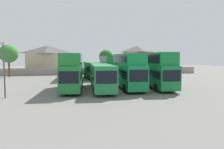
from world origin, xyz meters
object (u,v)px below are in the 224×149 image
at_px(bus_3, 128,69).
at_px(house_terrace_left, 48,59).
at_px(bus_7, 109,66).
at_px(house_terrace_centre, 137,59).
at_px(bus_1, 72,70).
at_px(bus_4, 157,68).
at_px(tree_behind_wall, 9,54).
at_px(lamp_post_lot_edge, 4,66).
at_px(bus_6, 92,69).
at_px(bus_2, 102,75).
at_px(bus_5, 75,65).
at_px(tree_left_of_lot, 106,57).
at_px(bus_8, 132,69).

distance_m(bus_3, house_terrace_left, 35.27).
height_order(bus_7, house_terrace_centre, house_terrace_centre).
relative_size(bus_1, bus_4, 0.97).
bearing_deg(bus_1, tree_behind_wall, -143.49).
bearing_deg(house_terrace_centre, bus_1, -120.90).
bearing_deg(lamp_post_lot_edge, bus_6, 59.87).
bearing_deg(bus_1, bus_2, 88.12).
bearing_deg(bus_1, bus_5, -177.94).
bearing_deg(bus_5, tree_left_of_lot, 147.02).
bearing_deg(bus_8, house_terrace_centre, 158.42).
distance_m(bus_6, tree_left_of_lot, 13.91).
height_order(bus_2, house_terrace_centre, house_terrace_centre).
xyz_separation_m(house_terrace_centre, lamp_post_lot_edge, (-26.30, -36.15, -0.59)).
height_order(bus_7, tree_left_of_lot, tree_left_of_lot).
height_order(bus_4, bus_8, bus_4).
height_order(bus_1, bus_5, bus_5).
bearing_deg(house_terrace_left, bus_2, -71.30).
distance_m(bus_4, bus_7, 16.22).
bearing_deg(bus_7, house_terrace_left, -139.77).
distance_m(bus_1, bus_7, 17.32).
relative_size(tree_left_of_lot, tree_behind_wall, 0.89).
bearing_deg(lamp_post_lot_edge, house_terrace_left, 89.76).
bearing_deg(bus_4, house_terrace_left, -145.58).
distance_m(bus_4, tree_left_of_lot, 28.14).
bearing_deg(bus_2, bus_1, -93.18).
xyz_separation_m(bus_6, house_terrace_left, (-11.07, 16.81, 2.02)).
height_order(bus_5, tree_behind_wall, tree_behind_wall).
xyz_separation_m(house_terrace_centre, tree_behind_wall, (-33.50, -9.56, 1.25)).
bearing_deg(bus_3, tree_behind_wall, -134.64).
bearing_deg(house_terrace_centre, tree_left_of_lot, -158.29).
xyz_separation_m(bus_6, lamp_post_lot_edge, (-11.22, -19.34, 1.52)).
xyz_separation_m(bus_6, tree_behind_wall, (-18.42, 7.25, 3.36)).
xyz_separation_m(bus_7, house_terrace_left, (-14.61, 16.37, 1.26)).
bearing_deg(bus_2, bus_4, 94.99).
distance_m(bus_3, tree_behind_wall, 31.61).
distance_m(bus_3, lamp_post_lot_edge, 15.48).
xyz_separation_m(bus_2, bus_7, (3.66, 15.96, 0.74)).
relative_size(bus_2, tree_behind_wall, 1.62).
bearing_deg(tree_left_of_lot, house_terrace_left, 165.73).
height_order(bus_2, bus_7, bus_7).
bearing_deg(bus_4, bus_5, -139.88).
relative_size(bus_1, bus_8, 0.87).
bearing_deg(tree_behind_wall, bus_8, -15.06).
distance_m(bus_4, house_terrace_left, 37.22).
relative_size(house_terrace_left, tree_left_of_lot, 1.67).
relative_size(house_terrace_left, tree_behind_wall, 1.48).
height_order(bus_4, house_terrace_left, house_terrace_left).
relative_size(bus_3, bus_5, 0.86).
relative_size(bus_5, lamp_post_lot_edge, 1.94).
bearing_deg(tree_left_of_lot, bus_1, -107.74).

